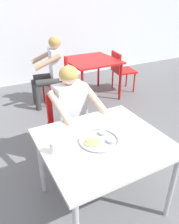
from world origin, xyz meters
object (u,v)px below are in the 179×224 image
(thali_tray, at_px, (99,140))
(chair_foreground, at_px, (66,120))
(patron_background, at_px, (51,66))
(chair_red_left, at_px, (58,76))
(table_foreground, at_px, (103,147))
(diner_foreground, at_px, (74,111))
(table_background_red, at_px, (91,64))
(chair_red_right, at_px, (121,68))
(drinking_cup, at_px, (54,147))

(thali_tray, distance_m, chair_foreground, 0.93)
(patron_background, bearing_deg, chair_red_left, 21.16)
(thali_tray, height_order, patron_background, patron_background)
(table_foreground, height_order, thali_tray, thali_tray)
(table_foreground, relative_size, patron_background, 0.85)
(chair_red_left, bearing_deg, patron_background, -158.84)
(thali_tray, relative_size, diner_foreground, 0.28)
(chair_foreground, xyz_separation_m, table_background_red, (1.13, 1.43, 0.19))
(chair_foreground, height_order, chair_red_right, chair_red_right)
(table_background_red, height_order, chair_red_right, chair_red_right)
(diner_foreground, xyz_separation_m, chair_red_left, (0.44, 1.71, -0.20))
(chair_red_right, height_order, patron_background, patron_background)
(chair_foreground, height_order, patron_background, patron_background)
(diner_foreground, bearing_deg, chair_red_left, 75.48)
(drinking_cup, height_order, table_background_red, drinking_cup)
(patron_background, bearing_deg, drinking_cup, -108.69)
(thali_tray, relative_size, chair_red_right, 0.41)
(thali_tray, xyz_separation_m, table_background_red, (1.19, 2.31, -0.10))
(drinking_cup, height_order, chair_red_right, drinking_cup)
(table_foreground, xyz_separation_m, patron_background, (0.36, 2.33, 0.05))
(diner_foreground, height_order, table_background_red, diner_foreground)
(table_foreground, distance_m, chair_red_left, 2.43)
(table_background_red, bearing_deg, diner_foreground, -123.98)
(chair_foreground, distance_m, patron_background, 1.51)
(table_background_red, xyz_separation_m, chair_red_left, (-0.67, 0.06, -0.16))
(chair_foreground, bearing_deg, chair_red_right, 37.98)
(drinking_cup, bearing_deg, chair_red_right, 45.21)
(table_foreground, relative_size, table_background_red, 1.10)
(chair_foreground, bearing_deg, diner_foreground, -86.20)
(diner_foreground, relative_size, chair_red_left, 1.36)
(table_foreground, distance_m, thali_tray, 0.10)
(table_foreground, bearing_deg, chair_red_right, 51.60)
(table_background_red, relative_size, chair_red_right, 1.15)
(thali_tray, relative_size, chair_foreground, 0.41)
(chair_red_left, height_order, chair_red_right, chair_red_left)
(chair_red_right, bearing_deg, table_background_red, 176.71)
(table_foreground, xyz_separation_m, chair_foreground, (0.02, 0.89, -0.20))
(thali_tray, bearing_deg, table_background_red, 62.74)
(diner_foreground, xyz_separation_m, patron_background, (0.32, 1.66, 0.02))
(chair_foreground, xyz_separation_m, chair_red_left, (0.46, 1.49, 0.03))
(chair_foreground, height_order, chair_red_left, chair_red_left)
(thali_tray, xyz_separation_m, patron_background, (0.40, 2.33, -0.04))
(table_background_red, distance_m, chair_red_right, 0.68)
(thali_tray, bearing_deg, patron_background, 80.21)
(drinking_cup, bearing_deg, chair_foreground, 62.63)
(chair_red_right, relative_size, patron_background, 0.67)
(table_background_red, bearing_deg, patron_background, 179.10)
(table_foreground, height_order, diner_foreground, diner_foreground)
(chair_red_left, bearing_deg, thali_tray, -102.40)
(chair_red_left, bearing_deg, diner_foreground, -104.52)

